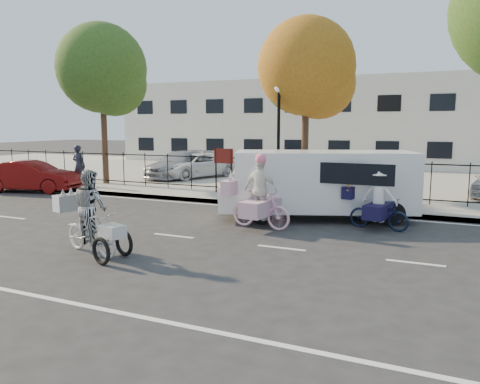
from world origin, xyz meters
The scene contains 19 objects.
ground centered at (0.00, 0.00, 0.00)m, with size 120.00×120.00×0.00m, color #333334.
road_markings centered at (0.00, 0.00, 0.01)m, with size 60.00×9.52×0.01m, color silver, non-canonical shape.
curb centered at (0.00, 5.05, 0.07)m, with size 60.00×0.10×0.15m, color #A8A399.
sidewalk centered at (0.00, 6.10, 0.07)m, with size 60.00×2.20×0.15m, color #A8A399.
parking_lot centered at (0.00, 15.00, 0.07)m, with size 60.00×15.60×0.15m, color #A8A399.
iron_fence centered at (0.00, 7.20, 0.90)m, with size 58.00×0.06×1.50m, color black, non-canonical shape.
building centered at (0.00, 25.00, 3.00)m, with size 34.00×10.00×6.00m, color silver.
lamppost centered at (0.50, 6.80, 3.11)m, with size 0.36×0.36×4.33m.
street_sign centered at (-1.85, 6.80, 1.42)m, with size 0.85×0.06×1.80m.
zebra_trike centered at (-0.77, -2.22, 0.75)m, with size 2.26×1.33×1.94m.
unicorn_bike centered at (1.72, 1.78, 0.79)m, with size 2.14×1.51×2.12m.
bull_bike centered at (4.80, 3.05, 0.70)m, with size 1.93×1.35×1.75m.
white_van centered at (2.92, 3.87, 1.16)m, with size 6.41×3.81×2.10m.
red_sedan centered at (-10.06, 4.50, 0.68)m, with size 1.43×4.11×1.35m, color #630C0B.
pedestrian centered at (-8.81, 6.06, 1.07)m, with size 0.67×0.44×1.85m, color black.
lot_car_a centered at (-6.41, 10.90, 0.83)m, with size 1.91×4.70×1.36m, color #9E9FA5.
lot_car_b centered at (-5.69, 11.00, 0.78)m, with size 2.09×4.54×1.26m, color white.
tree_west centered at (-8.18, 7.36, 5.28)m, with size 4.11×4.11×7.54m.
tree_mid centered at (1.29, 8.26, 5.00)m, with size 3.90×3.90×7.15m.
Camera 1 is at (6.51, -10.28, 2.92)m, focal length 35.00 mm.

